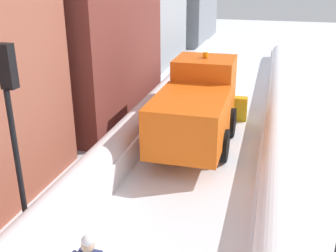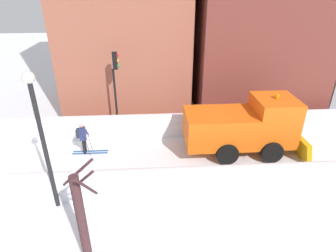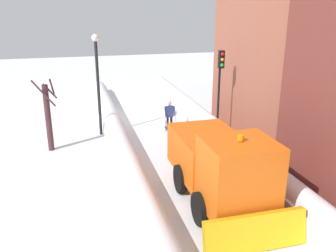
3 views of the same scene
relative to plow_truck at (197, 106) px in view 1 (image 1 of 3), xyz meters
name	(u,v)px [view 1 (image 1 of 3)]	position (x,y,z in m)	size (l,w,h in m)	color
ground_plane	(199,160)	(0.33, -1.29, -1.48)	(80.00, 80.00, 0.00)	white
snowbank_left	(128,137)	(-2.18, -1.29, -0.91)	(1.10, 36.00, 1.22)	white
snowbank_right	(277,156)	(2.84, -1.29, -1.02)	(1.10, 36.00, 1.05)	white
plow_truck	(197,106)	(0.00, 0.00, 0.00)	(3.20, 5.98, 3.12)	orange
traffic_light_pole	(13,112)	(-2.63, -6.57, 1.77)	(0.28, 0.42, 4.65)	black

